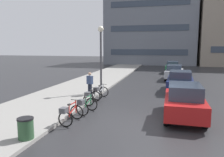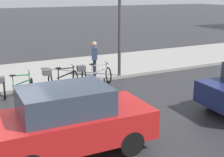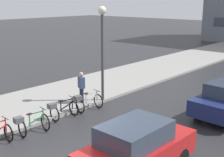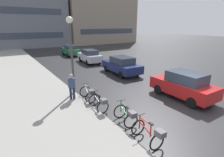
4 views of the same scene
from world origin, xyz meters
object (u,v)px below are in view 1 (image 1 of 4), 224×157
bicycle_third (91,97)px  car_silver (174,72)px  car_green (172,67)px  pedestrian (90,83)px  trash_bin (26,130)px  bicycle_second (86,105)px  streetlamp (101,48)px  bicycle_farthest (100,92)px  bicycle_nearest (70,114)px  car_navy (180,81)px  car_red (184,101)px

bicycle_third → car_silver: car_silver is taller
car_green → pedestrian: 16.91m
bicycle_third → trash_bin: (-0.50, -5.58, -0.02)m
bicycle_second → streetlamp: size_ratio=0.28×
bicycle_farthest → car_green: car_green is taller
pedestrian → trash_bin: (0.27, -7.50, -0.51)m
bicycle_third → pedestrian: size_ratio=0.82×
bicycle_farthest → streetlamp: bearing=103.0°
car_silver → car_green: size_ratio=1.03×
bicycle_nearest → bicycle_farthest: size_ratio=0.97×
bicycle_farthest → car_navy: car_navy is taller
bicycle_second → trash_bin: size_ratio=1.51×
car_silver → streetlamp: bearing=-122.2°
car_navy → car_green: size_ratio=1.11×
bicycle_farthest → pedestrian: 1.07m
bicycle_farthest → pedestrian: bearing=151.6°
bicycle_farthest → car_red: car_red is taller
car_green → trash_bin: bearing=-103.5°
trash_bin → pedestrian: bearing=92.0°
streetlamp → trash_bin: (-0.24, -8.52, -2.88)m
car_navy → pedestrian: 7.06m
bicycle_nearest → bicycle_farthest: bearing=91.7°
pedestrian → bicycle_second: bearing=-73.3°
bicycle_farthest → car_green: (5.02, 16.32, 0.32)m
bicycle_third → streetlamp: 4.11m
car_navy → car_silver: size_ratio=1.07×
car_navy → streetlamp: streetlamp is taller
bicycle_second → pedestrian: pedestrian is taller
car_green → pedestrian: size_ratio=2.35×
bicycle_nearest → bicycle_third: (-0.23, 3.47, -0.01)m
bicycle_nearest → trash_bin: bicycle_nearest is taller
bicycle_nearest → car_navy: 10.25m
bicycle_second → trash_bin: bicycle_second is taller
bicycle_third → car_red: (5.21, -1.36, 0.37)m
car_navy → car_green: car_navy is taller
bicycle_third → car_red: 5.40m
bicycle_third → pedestrian: bearing=111.6°
streetlamp → bicycle_second: bearing=-82.5°
pedestrian → bicycle_nearest: bearing=-79.6°
car_green → car_navy: bearing=-88.7°
bicycle_third → car_navy: size_ratio=0.32×
car_navy → trash_bin: (-5.89, -10.96, -0.35)m
car_red → streetlamp: 7.39m
car_navy → car_green: bearing=91.3°
car_navy → trash_bin: car_navy is taller
bicycle_nearest → bicycle_third: bicycle_nearest is taller
bicycle_nearest → streetlamp: size_ratio=0.29×
bicycle_second → car_navy: car_navy is taller
bicycle_nearest → car_silver: (4.92, 14.98, 0.33)m
bicycle_nearest → bicycle_second: same height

